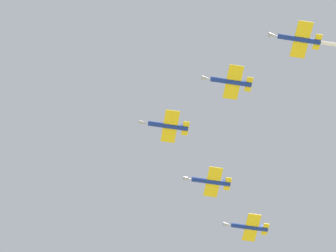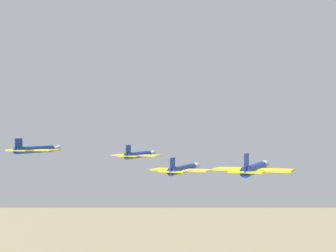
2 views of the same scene
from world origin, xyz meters
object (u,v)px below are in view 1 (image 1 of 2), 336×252
jet_lead (167,126)px  jet_starboard_inner (210,182)px  jet_port_outer (335,45)px  jet_port_inner (230,82)px  jet_starboard_outer (248,227)px

jet_lead → jet_starboard_inner: (-19.30, 6.80, -1.41)m
jet_lead → jet_port_outer: bearing=-127.5°
jet_starboard_inner → jet_port_outer: size_ratio=0.32×
jet_port_inner → jet_starboard_inner: size_ratio=1.00×
jet_port_outer → jet_starboard_outer: jet_starboard_outer is taller
jet_lead → jet_port_inner: 20.51m
jet_starboard_inner → jet_port_outer: (29.59, 40.09, 1.26)m
jet_lead → jet_starboard_inner: 20.51m
jet_lead → jet_port_inner: size_ratio=1.00×
jet_lead → jet_starboard_inner: size_ratio=1.00×
jet_starboard_inner → jet_port_outer: jet_port_outer is taller
jet_port_inner → jet_starboard_outer: bearing=-18.0°
jet_port_inner → jet_port_outer: size_ratio=0.32×
jet_lead → jet_starboard_outer: bearing=-44.4°
jet_port_inner → jet_starboard_outer: 46.06m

